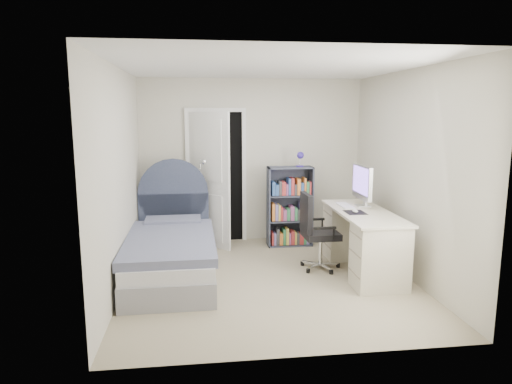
{
  "coord_description": "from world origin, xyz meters",
  "views": [
    {
      "loc": [
        -0.82,
        -5.2,
        1.99
      ],
      "look_at": [
        -0.14,
        0.14,
        1.05
      ],
      "focal_mm": 32.0,
      "sensor_mm": 36.0,
      "label": 1
    }
  ],
  "objects": [
    {
      "name": "nightstand",
      "position": [
        -1.07,
        1.6,
        0.39
      ],
      "size": [
        0.4,
        0.4,
        0.6
      ],
      "color": "#D7A984",
      "rests_on": "ground"
    },
    {
      "name": "room_shell",
      "position": [
        0.0,
        0.0,
        1.25
      ],
      "size": [
        3.5,
        3.7,
        2.6
      ],
      "color": "gray",
      "rests_on": "ground"
    },
    {
      "name": "desk",
      "position": [
        1.21,
        0.13,
        0.43
      ],
      "size": [
        0.64,
        1.6,
        1.32
      ],
      "color": "beige",
      "rests_on": "ground"
    },
    {
      "name": "door",
      "position": [
        -0.63,
        1.59,
        1.03
      ],
      "size": [
        0.92,
        0.61,
        2.06
      ],
      "color": "black",
      "rests_on": "ground"
    },
    {
      "name": "bed",
      "position": [
        -1.17,
        0.35,
        0.3
      ],
      "size": [
        1.06,
        2.19,
        1.34
      ],
      "color": "gray",
      "rests_on": "ground"
    },
    {
      "name": "bookcase",
      "position": [
        0.53,
        1.39,
        0.56
      ],
      "size": [
        0.67,
        0.29,
        1.42
      ],
      "color": "#3D4253",
      "rests_on": "ground"
    },
    {
      "name": "floor_lamp",
      "position": [
        -0.78,
        1.36,
        0.54
      ],
      "size": [
        0.19,
        0.19,
        1.33
      ],
      "color": "silver",
      "rests_on": "ground"
    },
    {
      "name": "office_chair",
      "position": [
        0.64,
        0.3,
        0.54
      ],
      "size": [
        0.51,
        0.52,
        0.99
      ],
      "color": "silver",
      "rests_on": "ground"
    }
  ]
}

